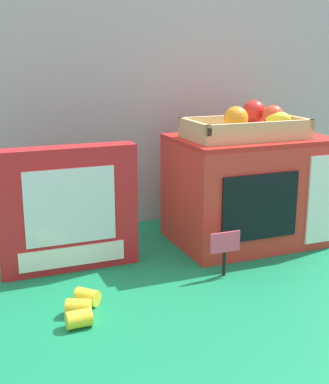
% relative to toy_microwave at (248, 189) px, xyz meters
% --- Properties ---
extents(ground_plane, '(1.70, 1.70, 0.00)m').
position_rel_toy_microwave_xyz_m(ground_plane, '(-0.12, -0.02, -0.14)').
color(ground_plane, '#147A4C').
rests_on(ground_plane, ground).
extents(display_back_panel, '(1.61, 0.03, 0.75)m').
position_rel_toy_microwave_xyz_m(display_back_panel, '(-0.12, 0.26, 0.24)').
color(display_back_panel, '#A0A3A8').
rests_on(display_back_panel, ground).
extents(toy_microwave, '(0.38, 0.27, 0.27)m').
position_rel_toy_microwave_xyz_m(toy_microwave, '(0.00, 0.00, 0.00)').
color(toy_microwave, red).
rests_on(toy_microwave, ground).
extents(food_groups_crate, '(0.28, 0.17, 0.08)m').
position_rel_toy_microwave_xyz_m(food_groups_crate, '(-0.01, -0.01, 0.16)').
color(food_groups_crate, tan).
rests_on(food_groups_crate, toy_microwave).
extents(cookie_set_box, '(0.31, 0.06, 0.28)m').
position_rel_toy_microwave_xyz_m(cookie_set_box, '(-0.46, -0.02, 0.00)').
color(cookie_set_box, red).
rests_on(cookie_set_box, ground).
extents(price_sign, '(0.07, 0.01, 0.10)m').
position_rel_toy_microwave_xyz_m(price_sign, '(-0.16, -0.18, -0.07)').
color(price_sign, black).
rests_on(price_sign, ground).
extents(loose_toy_banana, '(0.08, 0.12, 0.03)m').
position_rel_toy_microwave_xyz_m(loose_toy_banana, '(-0.49, -0.25, -0.12)').
color(loose_toy_banana, yellow).
rests_on(loose_toy_banana, ground).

